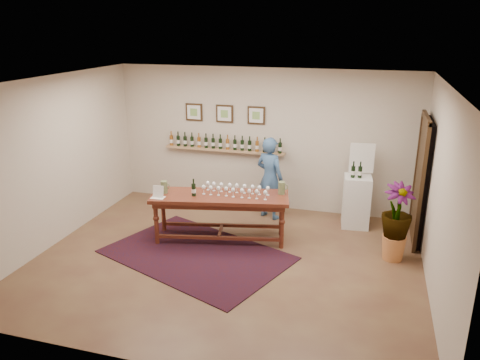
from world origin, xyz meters
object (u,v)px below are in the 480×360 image
(person, at_px, (270,178))
(potted_plant, at_px, (396,222))
(display_pedestal, at_px, (356,201))
(tasting_table, at_px, (220,202))

(person, bearing_deg, potted_plant, 176.53)
(display_pedestal, relative_size, person, 0.60)
(tasting_table, relative_size, potted_plant, 2.22)
(display_pedestal, distance_m, potted_plant, 1.35)
(tasting_table, distance_m, display_pedestal, 2.56)
(potted_plant, relative_size, person, 0.69)
(tasting_table, xyz_separation_m, display_pedestal, (2.22, 1.25, -0.22))
(tasting_table, distance_m, potted_plant, 2.87)
(person, bearing_deg, tasting_table, 86.76)
(potted_plant, height_order, person, person)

